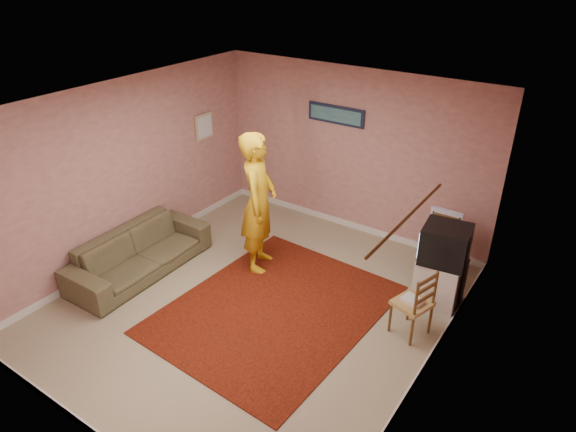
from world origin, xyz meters
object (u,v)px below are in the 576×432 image
Objects in this scene: chair_a at (439,242)px; sofa at (140,253)px; person at (259,203)px; tv_cabinet at (439,284)px; crt_tv at (445,244)px; chair_b at (413,296)px.

sofa is at bearing -146.96° from chair_a.
chair_a is 0.25× the size of person.
tv_cabinet is at bearing -102.05° from person.
crt_tv is 0.30× the size of person.
chair_a is at bearing -59.00° from sofa.
person reaches higher than crt_tv.
chair_b is at bearing -77.08° from sofa.
chair_a reaches higher than sofa.
person reaches higher than chair_a.
tv_cabinet is 0.33× the size of sofa.
sofa is at bearing -59.26° from chair_b.
crt_tv reaches higher than sofa.
sofa is 1.04× the size of person.
chair_a is 1.29m from chair_b.
sofa is 1.83m from person.
tv_cabinet is 1.12× the size of crt_tv.
chair_a is 4.13m from sofa.
tv_cabinet is 1.35× the size of chair_a.
person reaches higher than sofa.
sofa is (-3.50, -2.18, -0.26)m from chair_a.
crt_tv reaches higher than chair_b.
person is (-2.45, -0.51, 0.67)m from tv_cabinet.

